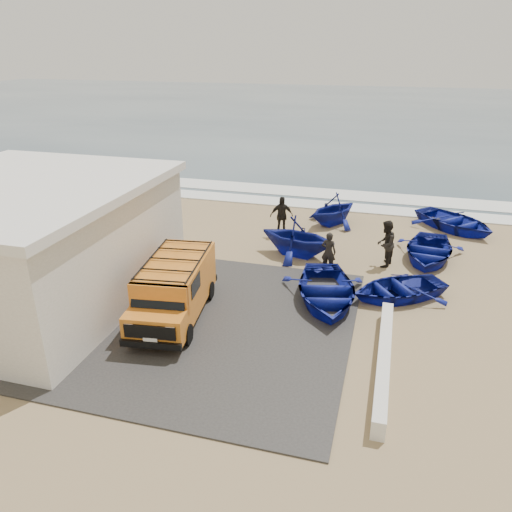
# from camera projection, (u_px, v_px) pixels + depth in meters

# --- Properties ---
(ground) EXTENTS (160.00, 160.00, 0.00)m
(ground) POSITION_uv_depth(u_px,v_px,m) (246.00, 299.00, 18.27)
(ground) COLOR #9D845B
(slab) EXTENTS (12.00, 10.00, 0.05)m
(slab) POSITION_uv_depth(u_px,v_px,m) (174.00, 317.00, 16.99)
(slab) COLOR #383533
(slab) RESTS_ON ground
(ocean) EXTENTS (180.00, 88.00, 0.01)m
(ocean) POSITION_uv_depth(u_px,v_px,m) (364.00, 111.00, 67.82)
(ocean) COLOR #385166
(ocean) RESTS_ON ground
(surf_line) EXTENTS (180.00, 1.60, 0.06)m
(surf_line) POSITION_uv_depth(u_px,v_px,m) (306.00, 204.00, 28.88)
(surf_line) COLOR white
(surf_line) RESTS_ON ground
(surf_wash) EXTENTS (180.00, 2.20, 0.04)m
(surf_wash) POSITION_uv_depth(u_px,v_px,m) (313.00, 193.00, 31.09)
(surf_wash) COLOR white
(surf_wash) RESTS_ON ground
(building) EXTENTS (8.40, 9.40, 4.30)m
(building) POSITION_uv_depth(u_px,v_px,m) (25.00, 243.00, 17.50)
(building) COLOR white
(building) RESTS_ON ground
(parapet) EXTENTS (0.35, 6.00, 0.55)m
(parapet) POSITION_uv_depth(u_px,v_px,m) (384.00, 360.00, 14.27)
(parapet) COLOR silver
(parapet) RESTS_ON ground
(van) EXTENTS (2.45, 4.96, 2.04)m
(van) POSITION_uv_depth(u_px,v_px,m) (174.00, 287.00, 16.70)
(van) COLOR orange
(van) RESTS_ON ground
(boat_near_left) EXTENTS (4.03, 4.96, 0.90)m
(boat_near_left) POSITION_uv_depth(u_px,v_px,m) (326.00, 291.00, 17.86)
(boat_near_left) COLOR navy
(boat_near_left) RESTS_ON ground
(boat_near_right) EXTENTS (4.46, 4.17, 0.75)m
(boat_near_right) POSITION_uv_depth(u_px,v_px,m) (398.00, 288.00, 18.20)
(boat_near_right) COLOR navy
(boat_near_right) RESTS_ON ground
(boat_mid_left) EXTENTS (3.99, 3.65, 1.79)m
(boat_mid_left) POSITION_uv_depth(u_px,v_px,m) (298.00, 236.00, 21.64)
(boat_mid_left) COLOR navy
(boat_mid_left) RESTS_ON ground
(boat_mid_right) EXTENTS (3.37, 4.39, 0.84)m
(boat_mid_right) POSITION_uv_depth(u_px,v_px,m) (428.00, 250.00, 21.39)
(boat_mid_right) COLOR navy
(boat_mid_right) RESTS_ON ground
(boat_far_left) EXTENTS (3.95, 4.07, 1.64)m
(boat_far_left) POSITION_uv_depth(u_px,v_px,m) (333.00, 209.00, 25.43)
(boat_far_left) COLOR navy
(boat_far_left) RESTS_ON ground
(boat_far_right) EXTENTS (5.17, 5.14, 0.88)m
(boat_far_right) POSITION_uv_depth(u_px,v_px,m) (455.00, 221.00, 24.82)
(boat_far_right) COLOR navy
(boat_far_right) RESTS_ON ground
(fisherman_front) EXTENTS (0.67, 0.49, 1.67)m
(fisherman_front) POSITION_uv_depth(u_px,v_px,m) (329.00, 252.00, 20.18)
(fisherman_front) COLOR black
(fisherman_front) RESTS_ON ground
(fisherman_middle) EXTENTS (0.95, 1.11, 1.98)m
(fisherman_middle) POSITION_uv_depth(u_px,v_px,m) (386.00, 244.00, 20.57)
(fisherman_middle) COLOR black
(fisherman_middle) RESTS_ON ground
(fisherman_back) EXTENTS (1.21, 0.89, 1.91)m
(fisherman_back) POSITION_uv_depth(u_px,v_px,m) (281.00, 216.00, 24.00)
(fisherman_back) COLOR black
(fisherman_back) RESTS_ON ground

